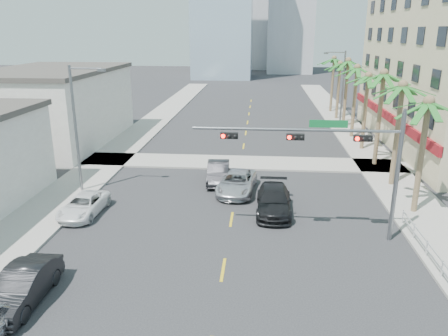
# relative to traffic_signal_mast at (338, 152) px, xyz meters

# --- Properties ---
(ground) EXTENTS (260.00, 260.00, 0.00)m
(ground) POSITION_rel_traffic_signal_mast_xyz_m (-5.78, -7.95, -5.06)
(ground) COLOR #262628
(ground) RESTS_ON ground
(sidewalk_right) EXTENTS (4.00, 120.00, 0.15)m
(sidewalk_right) POSITION_rel_traffic_signal_mast_xyz_m (6.22, 12.05, -4.99)
(sidewalk_right) COLOR gray
(sidewalk_right) RESTS_ON ground
(sidewalk_left) EXTENTS (4.00, 120.00, 0.15)m
(sidewalk_left) POSITION_rel_traffic_signal_mast_xyz_m (-17.78, 12.05, -4.99)
(sidewalk_left) COLOR gray
(sidewalk_left) RESTS_ON ground
(sidewalk_cross) EXTENTS (80.00, 4.00, 0.15)m
(sidewalk_cross) POSITION_rel_traffic_signal_mast_xyz_m (-5.78, 14.05, -4.99)
(sidewalk_cross) COLOR gray
(sidewalk_cross) RESTS_ON ground
(building_left_far) EXTENTS (11.00, 18.00, 7.20)m
(building_left_far) POSITION_rel_traffic_signal_mast_xyz_m (-25.28, 20.05, -1.46)
(building_left_far) COLOR beige
(building_left_far) RESTS_ON ground
(traffic_signal_mast) EXTENTS (11.12, 0.54, 7.20)m
(traffic_signal_mast) POSITION_rel_traffic_signal_mast_xyz_m (0.00, 0.00, 0.00)
(traffic_signal_mast) COLOR slate
(traffic_signal_mast) RESTS_ON ground
(palm_tree_0) EXTENTS (4.80, 4.80, 7.80)m
(palm_tree_0) POSITION_rel_traffic_signal_mast_xyz_m (5.82, 4.05, 2.02)
(palm_tree_0) COLOR brown
(palm_tree_0) RESTS_ON ground
(palm_tree_1) EXTENTS (4.80, 4.80, 8.16)m
(palm_tree_1) POSITION_rel_traffic_signal_mast_xyz_m (5.82, 9.25, 2.37)
(palm_tree_1) COLOR brown
(palm_tree_1) RESTS_ON ground
(palm_tree_2) EXTENTS (4.80, 4.80, 8.52)m
(palm_tree_2) POSITION_rel_traffic_signal_mast_xyz_m (5.82, 14.45, 2.72)
(palm_tree_2) COLOR brown
(palm_tree_2) RESTS_ON ground
(palm_tree_3) EXTENTS (4.80, 4.80, 7.80)m
(palm_tree_3) POSITION_rel_traffic_signal_mast_xyz_m (5.82, 19.65, 2.02)
(palm_tree_3) COLOR brown
(palm_tree_3) RESTS_ON ground
(palm_tree_4) EXTENTS (4.80, 4.80, 8.16)m
(palm_tree_4) POSITION_rel_traffic_signal_mast_xyz_m (5.82, 24.85, 2.37)
(palm_tree_4) COLOR brown
(palm_tree_4) RESTS_ON ground
(palm_tree_5) EXTENTS (4.80, 4.80, 8.52)m
(palm_tree_5) POSITION_rel_traffic_signal_mast_xyz_m (5.82, 30.05, 2.72)
(palm_tree_5) COLOR brown
(palm_tree_5) RESTS_ON ground
(palm_tree_6) EXTENTS (4.80, 4.80, 7.80)m
(palm_tree_6) POSITION_rel_traffic_signal_mast_xyz_m (5.82, 35.25, 2.02)
(palm_tree_6) COLOR brown
(palm_tree_6) RESTS_ON ground
(palm_tree_7) EXTENTS (4.80, 4.80, 8.16)m
(palm_tree_7) POSITION_rel_traffic_signal_mast_xyz_m (5.82, 40.45, 2.37)
(palm_tree_7) COLOR brown
(palm_tree_7) RESTS_ON ground
(streetlight_left) EXTENTS (2.55, 0.25, 9.00)m
(streetlight_left) POSITION_rel_traffic_signal_mast_xyz_m (-16.78, 6.05, -0.00)
(streetlight_left) COLOR slate
(streetlight_left) RESTS_ON ground
(streetlight_right) EXTENTS (2.55, 0.25, 9.00)m
(streetlight_right) POSITION_rel_traffic_signal_mast_xyz_m (5.21, 30.05, -0.00)
(streetlight_right) COLOR slate
(streetlight_right) RESTS_ON ground
(guardrail) EXTENTS (0.08, 8.08, 1.00)m
(guardrail) POSITION_rel_traffic_signal_mast_xyz_m (4.52, -1.95, -4.39)
(guardrail) COLOR silver
(guardrail) RESTS_ON ground
(car_parked_mid) EXTENTS (1.68, 4.72, 1.55)m
(car_parked_mid) POSITION_rel_traffic_signal_mast_xyz_m (-14.11, -7.34, -4.29)
(car_parked_mid) COLOR black
(car_parked_mid) RESTS_ON ground
(car_parked_far) EXTENTS (2.28, 4.62, 1.26)m
(car_parked_far) POSITION_rel_traffic_signal_mast_xyz_m (-15.18, 2.01, -4.43)
(car_parked_far) COLOR white
(car_parked_far) RESTS_ON ground
(car_lane_left) EXTENTS (1.93, 4.81, 1.55)m
(car_lane_left) POSITION_rel_traffic_signal_mast_xyz_m (-7.28, 9.02, -4.28)
(car_lane_left) COLOR black
(car_lane_left) RESTS_ON ground
(car_lane_center) EXTENTS (2.96, 5.56, 1.49)m
(car_lane_center) POSITION_rel_traffic_signal_mast_xyz_m (-5.73, 6.86, -4.32)
(car_lane_center) COLOR silver
(car_lane_center) RESTS_ON ground
(car_lane_right) EXTENTS (2.26, 5.41, 1.56)m
(car_lane_right) POSITION_rel_traffic_signal_mast_xyz_m (-3.16, 3.49, -4.28)
(car_lane_right) COLOR black
(car_lane_right) RESTS_ON ground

